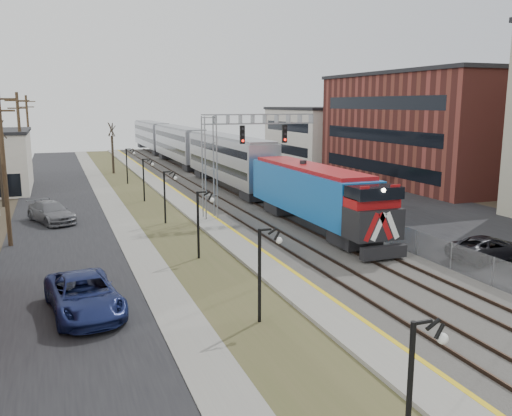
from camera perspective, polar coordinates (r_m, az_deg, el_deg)
ground at (r=18.67m, az=22.16°, el=-18.49°), size 160.00×160.00×0.00m
street_west at (r=47.55m, az=-20.04°, el=-0.53°), size 7.00×120.00×0.04m
sidewalk at (r=47.76m, az=-14.65°, el=-0.15°), size 2.00×120.00×0.08m
grass_median at (r=48.14m, az=-11.10°, el=0.08°), size 4.00×120.00×0.06m
platform at (r=48.68m, az=-7.62°, el=0.41°), size 2.00×120.00×0.24m
ballast_bed at (r=49.99m, az=-2.03°, el=0.76°), size 8.00×120.00×0.20m
parking_lot at (r=54.92m, az=9.94°, el=1.44°), size 16.00×120.00×0.04m
platform_edge at (r=48.85m, az=-6.62°, el=0.62°), size 0.24×120.00×0.01m
track_near at (r=49.38m, az=-4.23°, el=0.81°), size 1.58×120.00×0.15m
track_far at (r=50.45m, az=-0.41°, el=1.06°), size 1.58×120.00×0.15m
train at (r=71.79m, az=-6.68°, el=6.06°), size 3.00×85.85×5.33m
signal_gantry at (r=41.82m, az=-2.66°, el=6.34°), size 9.00×1.07×8.15m
lampposts at (r=31.68m, az=-6.24°, el=-1.76°), size 0.14×62.14×4.00m
utility_poles at (r=37.04m, az=-25.00°, el=3.83°), size 0.28×80.28×10.00m
fence at (r=51.34m, az=2.42°, el=1.82°), size 0.04×120.00×1.60m
buildings_east at (r=59.72m, az=23.84°, el=7.50°), size 16.00×76.00×15.00m
bare_trees at (r=51.02m, az=-21.60°, el=3.16°), size 12.30×42.30×5.95m
car_lot_c at (r=34.10m, az=23.29°, el=-3.95°), size 5.11×2.61×1.38m
car_lot_d at (r=47.56m, az=11.08°, el=0.84°), size 5.47×2.86×1.51m
car_lot_e at (r=49.59m, az=7.99°, el=1.25°), size 4.06×1.82×1.36m
car_lot_f at (r=61.56m, az=2.01°, el=3.23°), size 4.33×2.29×1.36m
car_street_a at (r=24.63m, az=-17.63°, el=-8.80°), size 3.44×6.22×1.65m
car_street_b at (r=43.98m, az=-20.77°, el=-0.46°), size 4.02×5.79×1.56m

